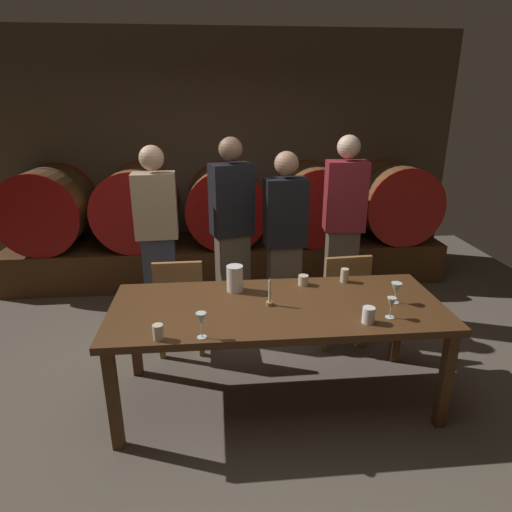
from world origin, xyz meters
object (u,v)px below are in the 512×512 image
object	(u,v)px
guest_far_right	(343,227)
dining_table	(277,314)
chair_right	(342,294)
cup_center_right	(368,315)
guest_center_left	(232,230)
pitcher	(235,278)
cup_far_right	(345,275)
wine_barrel_far_right	(393,201)
wine_barrel_far_left	(49,208)
wine_barrel_right	(313,203)
chair_left	(180,301)
wine_glass_left	(201,320)
guest_far_left	(158,238)
cup_center_left	(303,280)
wine_barrel_left	(138,206)
candle_center	(270,297)
cup_far_left	(158,332)
guest_center_right	(285,240)
wine_barrel_center	(226,205)
wine_glass_center	(391,304)
wine_glass_right	(396,289)

from	to	relation	value
guest_far_right	dining_table	bearing A→B (deg)	62.37
chair_right	cup_center_right	xyz separation A→B (m)	(-0.14, -1.03, 0.33)
chair_right	guest_center_left	size ratio (longest dim) A/B	0.49
pitcher	cup_far_right	xyz separation A→B (m)	(0.86, 0.09, -0.04)
wine_barrel_far_right	pitcher	size ratio (longest dim) A/B	4.74
pitcher	cup_center_right	bearing A→B (deg)	-35.05
wine_barrel_far_left	wine_barrel_right	size ratio (longest dim) A/B	1.00
chair_left	wine_glass_left	world-z (taller)	wine_glass_left
dining_table	guest_far_left	world-z (taller)	guest_far_left
wine_barrel_far_left	cup_center_left	world-z (taller)	wine_barrel_far_left
wine_barrel_right	wine_barrel_far_right	world-z (taller)	same
wine_barrel_right	wine_barrel_left	bearing A→B (deg)	180.00
candle_center	cup_center_right	size ratio (longest dim) A/B	1.95
cup_far_left	cup_center_right	xyz separation A→B (m)	(1.31, 0.09, 0.00)
guest_center_right	dining_table	bearing A→B (deg)	74.77
cup_far_right	wine_glass_left	bearing A→B (deg)	-145.39
guest_center_right	candle_center	world-z (taller)	guest_center_right
wine_barrel_far_right	pitcher	world-z (taller)	wine_barrel_far_right
wine_barrel_left	cup_far_right	size ratio (longest dim) A/B	8.63
wine_barrel_center	guest_far_left	size ratio (longest dim) A/B	0.53
guest_center_right	wine_glass_center	xyz separation A→B (m)	(0.48, -1.41, -0.00)
dining_table	chair_left	xyz separation A→B (m)	(-0.73, 0.72, -0.21)
guest_center_left	wine_glass_right	world-z (taller)	guest_center_left
guest_far_right	cup_center_right	distance (m)	1.62
wine_barrel_left	guest_center_right	distance (m)	2.00
wine_barrel_far_right	dining_table	world-z (taller)	wine_barrel_far_right
cup_center_right	cup_far_right	bearing A→B (deg)	86.97
dining_table	cup_center_right	bearing A→B (deg)	-29.40
chair_left	cup_center_right	distance (m)	1.68
wine_barrel_far_left	wine_glass_left	distance (m)	3.35
chair_right	wine_glass_center	size ratio (longest dim) A/B	6.15
wine_barrel_center	cup_center_right	bearing A→B (deg)	-73.06
wine_barrel_left	chair_right	world-z (taller)	wine_barrel_left
wine_barrel_far_left	candle_center	xyz separation A→B (m)	(2.27, -2.41, -0.10)
guest_far_left	wine_barrel_left	bearing A→B (deg)	-75.91
wine_barrel_right	cup_far_left	size ratio (longest dim) A/B	9.51
wine_barrel_left	wine_barrel_center	distance (m)	1.03
wine_barrel_far_right	guest_center_left	xyz separation A→B (m)	(-2.03, -1.11, 0.01)
guest_far_left	wine_barrel_right	bearing A→B (deg)	-148.03
chair_left	dining_table	bearing A→B (deg)	134.64
wine_barrel_center	cup_far_right	world-z (taller)	wine_barrel_center
wine_barrel_center	guest_center_right	world-z (taller)	guest_center_right
wine_glass_right	wine_barrel_right	bearing A→B (deg)	91.25
wine_barrel_right	guest_center_left	bearing A→B (deg)	-132.86
wine_barrel_far_right	cup_far_right	distance (m)	2.38
wine_barrel_far_left	cup_center_right	distance (m)	3.96
guest_far_left	pitcher	distance (m)	1.16
chair_right	cup_center_left	world-z (taller)	chair_right
candle_center	cup_far_left	world-z (taller)	candle_center
wine_barrel_far_left	wine_glass_left	bearing A→B (deg)	-57.16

